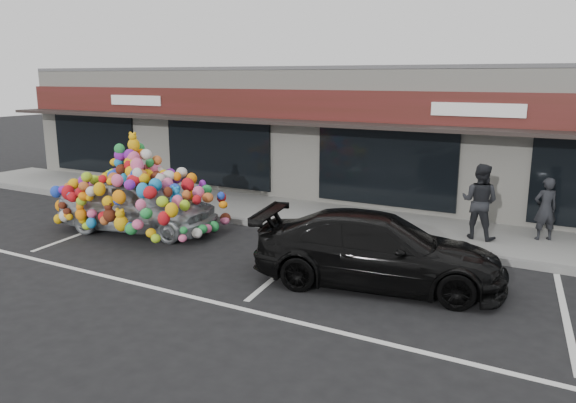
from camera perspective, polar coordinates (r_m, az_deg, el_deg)
The scene contains 12 objects.
ground at distance 13.64m, azimuth -10.54°, elevation -4.67°, with size 90.00×90.00×0.00m, color black.
shop_building at distance 20.30m, azimuth 4.77°, elevation 7.37°, with size 24.00×7.20×4.31m.
sidewalk at distance 16.75m, azimuth -1.76°, elevation -0.95°, with size 26.00×3.00×0.15m, color gray.
kerb at distance 15.53m, azimuth -4.63°, elevation -2.07°, with size 26.00×0.18×0.16m, color slate.
parking_stripe_left at distance 15.95m, azimuth -18.94°, elevation -2.60°, with size 0.12×4.40×0.01m, color silver.
parking_stripe_mid at distance 12.26m, azimuth 0.23°, elevation -6.41°, with size 0.12×4.40×0.01m, color silver.
parking_stripe_right at distance 10.88m, azimuth 26.34°, elevation -10.32°, with size 0.12×4.40×0.01m, color silver.
lane_line at distance 10.76m, azimuth -10.19°, elevation -9.40°, with size 14.00×0.12×0.01m, color silver.
toy_car at distance 15.15m, azimuth -15.03°, elevation 0.29°, with size 3.03×4.72×2.59m.
black_sedan at distance 11.08m, azimuth 9.14°, elevation -4.89°, with size 4.82×1.96×1.40m, color black.
pedestrian_a at distance 14.71m, azimuth 24.69°, elevation -0.68°, with size 0.56×0.36×1.52m, color black.
pedestrian_b at distance 14.23m, azimuth 18.89°, elevation 0.01°, with size 0.89×0.69×1.83m, color black.
Camera 1 is at (8.47, -9.92, 4.00)m, focal length 35.00 mm.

